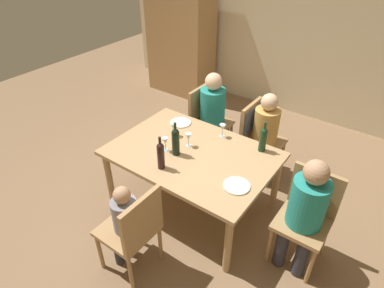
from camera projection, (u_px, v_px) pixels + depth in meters
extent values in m
plane|color=#846647|center=(192.00, 204.00, 3.72)|extent=(10.00, 10.00, 0.00)
cube|color=beige|center=(303.00, 27.00, 4.79)|extent=(6.40, 0.12, 2.70)
cube|color=#A87F51|center=(181.00, 33.00, 5.58)|extent=(1.10, 0.56, 2.10)
cube|color=tan|center=(192.00, 154.00, 3.32)|extent=(1.62, 1.13, 0.04)
cylinder|color=tan|center=(109.00, 179.00, 3.55)|extent=(0.07, 0.07, 0.68)
cylinder|color=tan|center=(228.00, 245.00, 2.83)|extent=(0.07, 0.07, 0.68)
cylinder|color=tan|center=(168.00, 138.00, 4.21)|extent=(0.07, 0.07, 0.68)
cylinder|color=tan|center=(276.00, 183.00, 3.50)|extent=(0.07, 0.07, 0.68)
cylinder|color=#A87F51|center=(231.00, 137.00, 4.43)|extent=(0.04, 0.04, 0.44)
cylinder|color=#A87F51|center=(216.00, 151.00, 4.18)|extent=(0.04, 0.04, 0.44)
cylinder|color=#A87F51|center=(207.00, 129.00, 4.62)|extent=(0.04, 0.04, 0.44)
cylinder|color=#A87F51|center=(191.00, 141.00, 4.36)|extent=(0.04, 0.04, 0.44)
cube|color=#A87F51|center=(212.00, 124.00, 4.26)|extent=(0.44, 0.44, 0.04)
cube|color=#A87F51|center=(200.00, 103.00, 4.22)|extent=(0.04, 0.44, 0.44)
cylinder|color=#A87F51|center=(282.00, 157.00, 4.08)|extent=(0.04, 0.04, 0.44)
cylinder|color=#A87F51|center=(269.00, 172.00, 3.83)|extent=(0.04, 0.04, 0.44)
cylinder|color=#A87F51|center=(254.00, 146.00, 4.27)|extent=(0.04, 0.04, 0.44)
cylinder|color=#A87F51|center=(240.00, 161.00, 4.01)|extent=(0.04, 0.04, 0.44)
cube|color=#A87F51|center=(263.00, 143.00, 3.91)|extent=(0.44, 0.44, 0.04)
cube|color=#A87F51|center=(250.00, 120.00, 3.87)|extent=(0.04, 0.44, 0.44)
cube|color=#4C5B75|center=(251.00, 119.00, 3.86)|extent=(0.07, 0.40, 0.31)
cylinder|color=#A87F51|center=(310.00, 267.00, 2.80)|extent=(0.04, 0.04, 0.44)
cylinder|color=#A87F51|center=(269.00, 245.00, 2.98)|extent=(0.04, 0.04, 0.44)
cylinder|color=#A87F51|center=(325.00, 237.00, 3.05)|extent=(0.04, 0.04, 0.44)
cylinder|color=#A87F51|center=(286.00, 219.00, 3.24)|extent=(0.04, 0.04, 0.44)
cube|color=#A87F51|center=(302.00, 223.00, 2.88)|extent=(0.44, 0.44, 0.04)
cube|color=#A87F51|center=(316.00, 190.00, 2.88)|extent=(0.44, 0.04, 0.44)
cylinder|color=#A87F51|center=(100.00, 251.00, 2.93)|extent=(0.04, 0.04, 0.44)
cylinder|color=#A87F51|center=(130.00, 225.00, 3.18)|extent=(0.04, 0.04, 0.44)
cylinder|color=#A87F51|center=(131.00, 274.00, 2.74)|extent=(0.04, 0.04, 0.44)
cylinder|color=#A87F51|center=(160.00, 244.00, 3.00)|extent=(0.04, 0.04, 0.44)
cube|color=#A87F51|center=(127.00, 229.00, 2.83)|extent=(0.44, 0.44, 0.04)
cube|color=#A87F51|center=(142.00, 221.00, 2.59)|extent=(0.04, 0.44, 0.44)
cylinder|color=#33333D|center=(224.00, 139.00, 4.39)|extent=(0.12, 0.12, 0.46)
cylinder|color=#33333D|center=(217.00, 146.00, 4.26)|extent=(0.12, 0.12, 0.46)
cylinder|color=teal|center=(213.00, 107.00, 4.12)|extent=(0.32, 0.32, 0.49)
sphere|color=beige|center=(214.00, 82.00, 3.93)|extent=(0.21, 0.21, 0.21)
cylinder|color=#33333D|center=(274.00, 158.00, 4.03)|extent=(0.11, 0.11, 0.46)
cylinder|color=#33333D|center=(268.00, 166.00, 3.92)|extent=(0.11, 0.11, 0.46)
cylinder|color=tan|center=(266.00, 127.00, 3.78)|extent=(0.29, 0.29, 0.44)
sphere|color=beige|center=(270.00, 102.00, 3.60)|extent=(0.19, 0.19, 0.19)
cylinder|color=#33333D|center=(301.00, 256.00, 2.87)|extent=(0.11, 0.11, 0.46)
cylinder|color=#33333D|center=(281.00, 246.00, 2.96)|extent=(0.11, 0.11, 0.46)
cylinder|color=teal|center=(308.00, 204.00, 2.75)|extent=(0.31, 0.31, 0.47)
sphere|color=tan|center=(316.00, 172.00, 2.55)|extent=(0.21, 0.21, 0.21)
cylinder|color=#33333D|center=(117.00, 246.00, 2.96)|extent=(0.08, 0.08, 0.46)
cylinder|color=#33333D|center=(127.00, 237.00, 3.05)|extent=(0.08, 0.08, 0.46)
cylinder|color=gray|center=(125.00, 216.00, 2.73)|extent=(0.22, 0.22, 0.33)
sphere|color=tan|center=(122.00, 195.00, 2.60)|extent=(0.14, 0.14, 0.14)
cylinder|color=black|center=(176.00, 144.00, 3.22)|extent=(0.08, 0.08, 0.24)
sphere|color=black|center=(175.00, 133.00, 3.14)|extent=(0.08, 0.08, 0.08)
cylinder|color=black|center=(175.00, 128.00, 3.11)|extent=(0.03, 0.03, 0.10)
cylinder|color=#19381E|center=(263.00, 142.00, 3.27)|extent=(0.07, 0.07, 0.21)
sphere|color=#19381E|center=(264.00, 131.00, 3.21)|extent=(0.07, 0.07, 0.07)
cylinder|color=#19381E|center=(265.00, 126.00, 3.17)|extent=(0.03, 0.03, 0.10)
cylinder|color=black|center=(161.00, 158.00, 3.04)|extent=(0.07, 0.07, 0.23)
sphere|color=black|center=(160.00, 147.00, 2.97)|extent=(0.07, 0.07, 0.07)
cylinder|color=black|center=(160.00, 142.00, 2.94)|extent=(0.03, 0.03, 0.09)
cylinder|color=silver|center=(188.00, 145.00, 3.40)|extent=(0.06, 0.06, 0.00)
cylinder|color=silver|center=(188.00, 143.00, 3.38)|extent=(0.01, 0.01, 0.07)
cone|color=silver|center=(188.00, 137.00, 3.34)|extent=(0.07, 0.07, 0.07)
cylinder|color=silver|center=(222.00, 136.00, 3.54)|extent=(0.06, 0.06, 0.00)
cylinder|color=silver|center=(222.00, 133.00, 3.52)|extent=(0.01, 0.01, 0.07)
cone|color=silver|center=(222.00, 128.00, 3.48)|extent=(0.07, 0.07, 0.07)
cylinder|color=silver|center=(166.00, 150.00, 3.34)|extent=(0.06, 0.06, 0.00)
cylinder|color=silver|center=(165.00, 147.00, 3.31)|extent=(0.01, 0.01, 0.07)
cone|color=silver|center=(165.00, 141.00, 3.27)|extent=(0.07, 0.07, 0.07)
cylinder|color=silver|center=(174.00, 135.00, 3.56)|extent=(0.06, 0.06, 0.00)
cylinder|color=silver|center=(174.00, 132.00, 3.54)|extent=(0.01, 0.01, 0.07)
cone|color=silver|center=(173.00, 127.00, 3.50)|extent=(0.07, 0.07, 0.07)
cylinder|color=white|center=(181.00, 123.00, 3.77)|extent=(0.24, 0.24, 0.01)
cylinder|color=silver|center=(237.00, 186.00, 2.88)|extent=(0.24, 0.24, 0.01)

